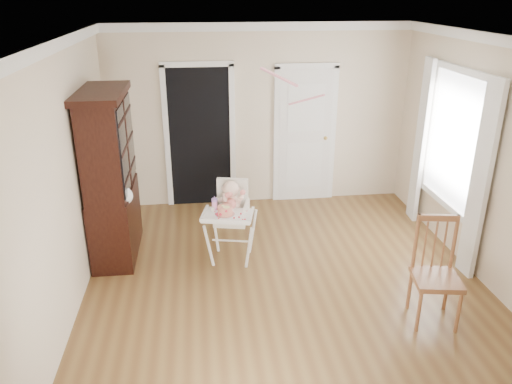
{
  "coord_description": "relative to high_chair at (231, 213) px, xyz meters",
  "views": [
    {
      "loc": [
        -0.91,
        -4.79,
        3.13
      ],
      "look_at": [
        -0.28,
        0.57,
        0.93
      ],
      "focal_mm": 35.0,
      "sensor_mm": 36.0,
      "label": 1
    }
  ],
  "objects": [
    {
      "name": "window_right",
      "position": [
        2.75,
        0.14,
        0.65
      ],
      "size": [
        0.13,
        1.84,
        2.3
      ],
      "color": "white",
      "rests_on": "wall_right"
    },
    {
      "name": "crown_molding",
      "position": [
        0.57,
        -0.66,
        2.0
      ],
      "size": [
        4.5,
        5.0,
        0.12
      ],
      "primitive_type": null,
      "color": "white",
      "rests_on": "ceiling"
    },
    {
      "name": "streamer",
      "position": [
        0.5,
        -0.37,
        1.66
      ],
      "size": [
        0.35,
        0.39,
        0.15
      ],
      "primitive_type": null,
      "rotation": [
        0.26,
        0.0,
        0.72
      ],
      "color": "pink",
      "rests_on": "ceiling"
    },
    {
      "name": "sippy_cup",
      "position": [
        -0.19,
        -0.06,
        0.15
      ],
      "size": [
        0.07,
        0.07,
        0.17
      ],
      "rotation": [
        0.0,
        0.0,
        -0.22
      ],
      "color": "pink",
      "rests_on": "high_chair"
    },
    {
      "name": "dining_chair",
      "position": [
        1.93,
        -1.43,
        -0.13
      ],
      "size": [
        0.51,
        0.51,
        1.08
      ],
      "rotation": [
        0.0,
        0.0,
        -0.16
      ],
      "color": "brown",
      "rests_on": "floor"
    },
    {
      "name": "wall_right",
      "position": [
        2.82,
        -0.66,
        0.71
      ],
      "size": [
        0.0,
        5.0,
        5.0
      ],
      "primitive_type": "plane",
      "rotation": [
        1.57,
        0.0,
        -1.57
      ],
      "color": "beige",
      "rests_on": "floor"
    },
    {
      "name": "ceiling",
      "position": [
        0.57,
        -0.66,
        2.06
      ],
      "size": [
        5.0,
        5.0,
        0.0
      ],
      "primitive_type": "plane",
      "rotation": [
        3.14,
        0.0,
        0.0
      ],
      "color": "white",
      "rests_on": "wall_back"
    },
    {
      "name": "wall_back",
      "position": [
        0.57,
        1.84,
        0.71
      ],
      "size": [
        4.5,
        0.0,
        4.5
      ],
      "primitive_type": "plane",
      "rotation": [
        1.57,
        0.0,
        0.0
      ],
      "color": "beige",
      "rests_on": "floor"
    },
    {
      "name": "closet_door",
      "position": [
        1.27,
        1.82,
        0.39
      ],
      "size": [
        0.96,
        0.09,
        2.13
      ],
      "color": "white",
      "rests_on": "wall_back"
    },
    {
      "name": "high_chair",
      "position": [
        0.0,
        0.0,
        0.0
      ],
      "size": [
        0.72,
        0.83,
        1.03
      ],
      "rotation": [
        0.0,
        0.0,
        -0.22
      ],
      "color": "white",
      "rests_on": "floor"
    },
    {
      "name": "doorway",
      "position": [
        -0.33,
        1.82,
        0.47
      ],
      "size": [
        1.06,
        0.05,
        2.22
      ],
      "color": "black",
      "rests_on": "wall_back"
    },
    {
      "name": "floor",
      "position": [
        0.57,
        -0.66,
        -0.64
      ],
      "size": [
        5.0,
        5.0,
        0.0
      ],
      "primitive_type": "plane",
      "color": "brown",
      "rests_on": "ground"
    },
    {
      "name": "cake",
      "position": [
        -0.08,
        -0.22,
        0.13
      ],
      "size": [
        0.22,
        0.22,
        0.1
      ],
      "color": "silver",
      "rests_on": "high_chair"
    },
    {
      "name": "china_cabinet",
      "position": [
        -1.41,
        0.34,
        0.4
      ],
      "size": [
        0.55,
        1.23,
        2.08
      ],
      "color": "black",
      "rests_on": "floor"
    },
    {
      "name": "baby",
      "position": [
        0.01,
        0.02,
        0.15
      ],
      "size": [
        0.3,
        0.26,
        0.47
      ],
      "rotation": [
        0.0,
        0.0,
        -0.22
      ],
      "color": "beige",
      "rests_on": "high_chair"
    },
    {
      "name": "wall_left",
      "position": [
        -1.68,
        -0.66,
        0.71
      ],
      "size": [
        0.0,
        5.0,
        5.0
      ],
      "primitive_type": "plane",
      "rotation": [
        1.57,
        0.0,
        1.57
      ],
      "color": "beige",
      "rests_on": "floor"
    }
  ]
}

